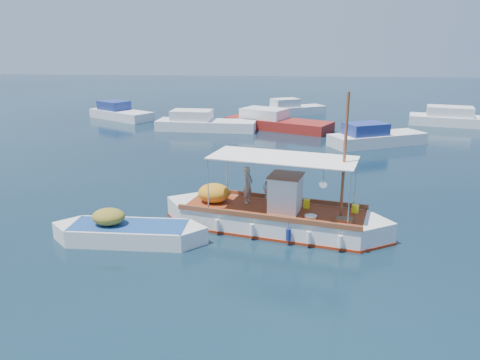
{
  "coord_description": "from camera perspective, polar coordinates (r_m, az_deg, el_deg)",
  "views": [
    {
      "loc": [
        0.98,
        -17.0,
        7.02
      ],
      "look_at": [
        -0.69,
        0.0,
        1.9
      ],
      "focal_mm": 35.0,
      "sensor_mm": 36.0,
      "label": 1
    }
  ],
  "objects": [
    {
      "name": "ground",
      "position": [
        18.42,
        2.16,
        -5.73
      ],
      "size": [
        160.0,
        160.0,
        0.0
      ],
      "primitive_type": "plane",
      "color": "black",
      "rests_on": "ground"
    },
    {
      "name": "bg_boat_far_w",
      "position": [
        45.1,
        -14.46,
        7.85
      ],
      "size": [
        6.77,
        5.5,
        1.8
      ],
      "rotation": [
        0.0,
        0.0,
        -0.57
      ],
      "color": "silver",
      "rests_on": "ground"
    },
    {
      "name": "bg_boat_far_n",
      "position": [
        46.46,
        6.32,
        8.52
      ],
      "size": [
        6.43,
        4.77,
        1.8
      ],
      "rotation": [
        0.0,
        0.0,
        0.51
      ],
      "color": "silver",
      "rests_on": "ground"
    },
    {
      "name": "fishing_caique",
      "position": [
        18.1,
        3.9,
        -4.52
      ],
      "size": [
        8.82,
        3.95,
        5.53
      ],
      "rotation": [
        0.0,
        0.0,
        -0.24
      ],
      "color": "white",
      "rests_on": "ground"
    },
    {
      "name": "dinghy",
      "position": [
        17.53,
        -13.51,
        -6.37
      ],
      "size": [
        5.78,
        1.67,
        1.41
      ],
      "rotation": [
        0.0,
        0.0,
        0.01
      ],
      "color": "white",
      "rests_on": "ground"
    },
    {
      "name": "bg_boat_n",
      "position": [
        38.84,
        4.31,
        6.97
      ],
      "size": [
        9.07,
        6.35,
        1.8
      ],
      "rotation": [
        0.0,
        0.0,
        -0.46
      ],
      "color": "maroon",
      "rests_on": "ground"
    },
    {
      "name": "bg_boat_nw",
      "position": [
        38.26,
        -4.5,
        6.82
      ],
      "size": [
        8.1,
        2.8,
        1.8
      ],
      "rotation": [
        0.0,
        0.0,
        -0.05
      ],
      "color": "silver",
      "rests_on": "ground"
    },
    {
      "name": "bg_boat_ne",
      "position": [
        33.85,
        16.09,
        4.92
      ],
      "size": [
        7.1,
        4.93,
        1.8
      ],
      "rotation": [
        0.0,
        0.0,
        0.45
      ],
      "color": "silver",
      "rests_on": "ground"
    },
    {
      "name": "bg_boat_e",
      "position": [
        44.27,
        25.5,
        6.6
      ],
      "size": [
        9.5,
        4.82,
        1.8
      ],
      "rotation": [
        0.0,
        0.0,
        -0.25
      ],
      "color": "silver",
      "rests_on": "ground"
    }
  ]
}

